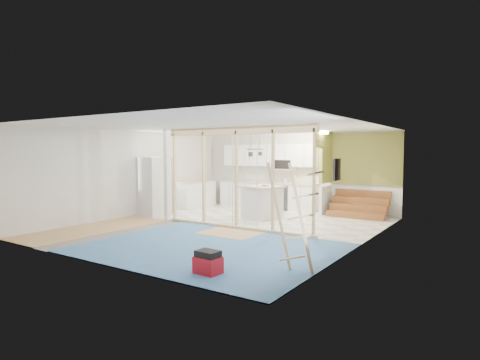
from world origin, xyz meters
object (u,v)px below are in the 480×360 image
Objects in this scene: island at (262,203)px; fridge at (154,186)px; ladder at (293,217)px; toolbox at (208,263)px.

fridge is at bearing -143.00° from island.
fridge is 6.90m from ladder.
toolbox is at bearing -30.37° from fridge.
toolbox is 1.55m from ladder.
island is (3.12, 1.27, -0.42)m from fridge.
island is 5.31m from ladder.
fridge is 6.43m from toolbox.
ladder is (3.08, -4.31, 0.43)m from island.
ladder is at bearing -39.62° from island.
fridge is 3.40m from island.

